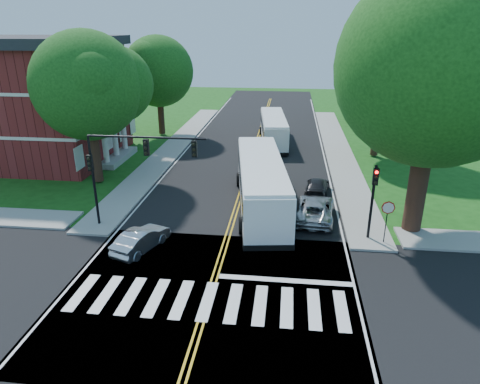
# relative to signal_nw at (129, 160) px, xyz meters

# --- Properties ---
(ground) EXTENTS (140.00, 140.00, 0.00)m
(ground) POSITION_rel_signal_nw_xyz_m (5.86, -6.43, -4.38)
(ground) COLOR #164812
(ground) RESTS_ON ground
(road) EXTENTS (14.00, 96.00, 0.01)m
(road) POSITION_rel_signal_nw_xyz_m (5.86, 11.57, -4.37)
(road) COLOR black
(road) RESTS_ON ground
(cross_road) EXTENTS (60.00, 12.00, 0.01)m
(cross_road) POSITION_rel_signal_nw_xyz_m (5.86, -6.43, -4.37)
(cross_road) COLOR black
(cross_road) RESTS_ON ground
(center_line) EXTENTS (0.36, 70.00, 0.01)m
(center_line) POSITION_rel_signal_nw_xyz_m (5.86, 15.57, -4.36)
(center_line) COLOR gold
(center_line) RESTS_ON road
(edge_line_w) EXTENTS (0.12, 70.00, 0.01)m
(edge_line_w) POSITION_rel_signal_nw_xyz_m (-0.94, 15.57, -4.36)
(edge_line_w) COLOR silver
(edge_line_w) RESTS_ON road
(edge_line_e) EXTENTS (0.12, 70.00, 0.01)m
(edge_line_e) POSITION_rel_signal_nw_xyz_m (12.66, 15.57, -4.36)
(edge_line_e) COLOR silver
(edge_line_e) RESTS_ON road
(crosswalk) EXTENTS (12.60, 3.00, 0.01)m
(crosswalk) POSITION_rel_signal_nw_xyz_m (5.86, -6.93, -4.36)
(crosswalk) COLOR silver
(crosswalk) RESTS_ON road
(stop_bar) EXTENTS (6.60, 0.40, 0.01)m
(stop_bar) POSITION_rel_signal_nw_xyz_m (9.36, -4.83, -4.36)
(stop_bar) COLOR silver
(stop_bar) RESTS_ON road
(sidewalk_nw) EXTENTS (2.60, 40.00, 0.15)m
(sidewalk_nw) POSITION_rel_signal_nw_xyz_m (-2.44, 18.57, -4.30)
(sidewalk_nw) COLOR gray
(sidewalk_nw) RESTS_ON ground
(sidewalk_ne) EXTENTS (2.60, 40.00, 0.15)m
(sidewalk_ne) POSITION_rel_signal_nw_xyz_m (14.16, 18.57, -4.30)
(sidewalk_ne) COLOR gray
(sidewalk_ne) RESTS_ON ground
(tree_ne_big) EXTENTS (10.80, 10.80, 14.91)m
(tree_ne_big) POSITION_rel_signal_nw_xyz_m (16.86, 1.57, 5.24)
(tree_ne_big) COLOR black
(tree_ne_big) RESTS_ON ground
(tree_west_near) EXTENTS (8.00, 8.00, 11.40)m
(tree_west_near) POSITION_rel_signal_nw_xyz_m (-5.64, 7.57, 3.15)
(tree_west_near) COLOR black
(tree_west_near) RESTS_ON ground
(tree_west_far) EXTENTS (7.60, 7.60, 10.67)m
(tree_west_far) POSITION_rel_signal_nw_xyz_m (-5.14, 23.57, 2.62)
(tree_west_far) COLOR black
(tree_west_far) RESTS_ON ground
(tree_east_mid) EXTENTS (8.40, 8.40, 11.93)m
(tree_east_mid) POSITION_rel_signal_nw_xyz_m (17.36, 17.57, 3.48)
(tree_east_mid) COLOR black
(tree_east_mid) RESTS_ON ground
(tree_east_far) EXTENTS (7.20, 7.20, 10.34)m
(tree_east_far) POSITION_rel_signal_nw_xyz_m (18.36, 33.57, 2.48)
(tree_east_far) COLOR black
(tree_east_far) RESTS_ON ground
(brick_building) EXTENTS (20.00, 13.00, 10.80)m
(brick_building) POSITION_rel_signal_nw_xyz_m (-16.10, 13.57, 1.04)
(brick_building) COLOR maroon
(brick_building) RESTS_ON ground
(signal_nw) EXTENTS (7.15, 0.46, 5.66)m
(signal_nw) POSITION_rel_signal_nw_xyz_m (0.00, 0.00, 0.00)
(signal_nw) COLOR black
(signal_nw) RESTS_ON ground
(signal_ne) EXTENTS (0.30, 0.46, 4.40)m
(signal_ne) POSITION_rel_signal_nw_xyz_m (14.06, 0.01, -1.41)
(signal_ne) COLOR black
(signal_ne) RESTS_ON ground
(stop_sign) EXTENTS (0.76, 0.08, 2.53)m
(stop_sign) POSITION_rel_signal_nw_xyz_m (14.86, -0.45, -2.35)
(stop_sign) COLOR black
(stop_sign) RESTS_ON ground
(bus_lead) EXTENTS (4.61, 13.28, 3.37)m
(bus_lead) POSITION_rel_signal_nw_xyz_m (7.50, 4.11, -2.59)
(bus_lead) COLOR white
(bus_lead) RESTS_ON road
(bus_follow) EXTENTS (3.47, 11.13, 2.83)m
(bus_follow) POSITION_rel_signal_nw_xyz_m (7.58, 21.56, -2.87)
(bus_follow) COLOR white
(bus_follow) RESTS_ON road
(hatchback) EXTENTS (2.53, 4.03, 1.25)m
(hatchback) POSITION_rel_signal_nw_xyz_m (1.32, -2.63, -3.74)
(hatchback) COLOR #B7B9BF
(hatchback) RESTS_ON road
(suv) EXTENTS (2.81, 5.23, 1.39)m
(suv) POSITION_rel_signal_nw_xyz_m (11.10, 2.58, -3.67)
(suv) COLOR #A9ACB0
(suv) RESTS_ON road
(dark_sedan) EXTENTS (2.12, 4.11, 1.14)m
(dark_sedan) POSITION_rel_signal_nw_xyz_m (11.46, 7.10, -3.80)
(dark_sedan) COLOR black
(dark_sedan) RESTS_ON road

